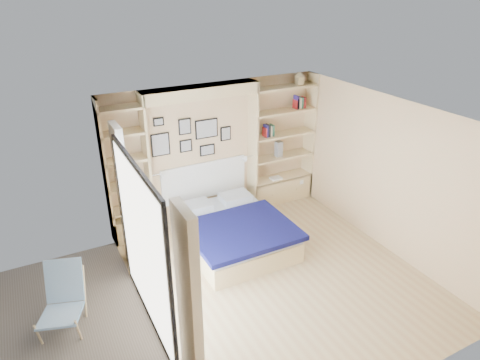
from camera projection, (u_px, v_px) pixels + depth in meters
ground at (278, 275)px, 6.49m from camera, size 4.50×4.50×0.00m
room_shell at (212, 179)px, 7.09m from camera, size 4.50×4.50×4.50m
bed at (232, 230)px, 7.15m from camera, size 1.65×2.18×1.07m
photo_gallery at (191, 137)px, 7.40m from camera, size 1.48×0.02×0.82m
reading_lamps at (205, 166)px, 7.50m from camera, size 1.92×0.12×0.15m
shelf_decor at (272, 121)px, 7.88m from camera, size 3.49×0.23×2.03m
deck_chair at (63, 299)px, 5.44m from camera, size 0.72×0.93×0.82m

